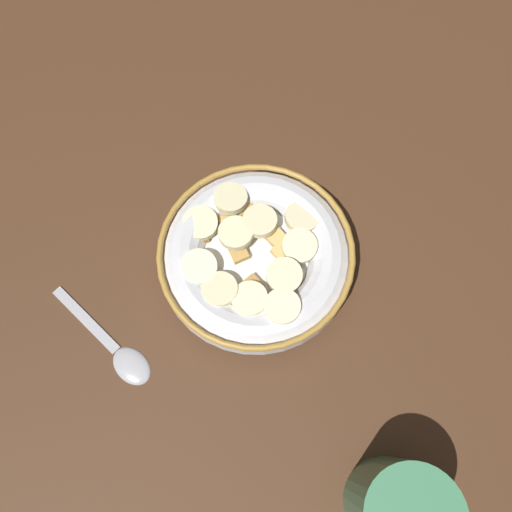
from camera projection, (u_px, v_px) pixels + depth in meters
The scene contains 4 objects.
ground_plane at pixel (256, 269), 52.69cm from camera, with size 110.92×110.92×2.00cm, color #472B19.
cereal_bowl at pixel (256, 257), 49.39cm from camera, with size 19.17×19.17×5.15cm.
spoon at pixel (120, 354), 48.31cm from camera, with size 9.46×12.12×0.80cm.
coffee_mug at pixel (400, 512), 39.94cm from camera, with size 10.63×7.73×8.92cm.
Camera 1 is at (16.51, 2.03, 49.01)cm, focal length 34.95 mm.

